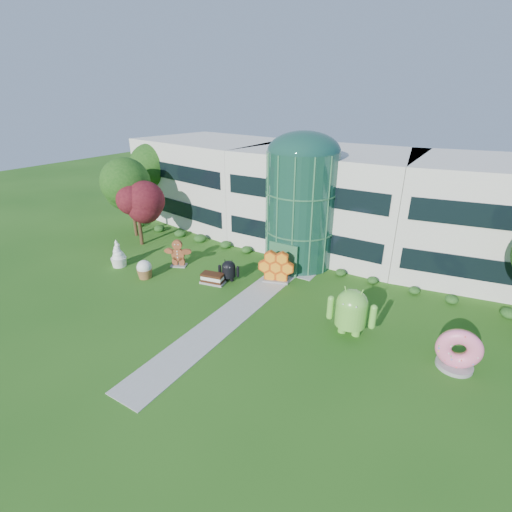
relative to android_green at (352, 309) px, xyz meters
The scene contains 14 objects.
ground 8.65m from the android_green, 154.12° to the right, with size 140.00×140.00×0.00m, color #215114.
building 16.45m from the android_green, 118.03° to the left, with size 46.00×15.00×9.30m, color beige, non-canonical shape.
atrium 11.69m from the android_green, 132.52° to the left, with size 6.00×6.00×9.80m, color #194738.
walkway 8.00m from the android_green, 167.45° to the right, with size 2.40×20.00×0.04m, color #9E9E93.
tree_red 23.46m from the android_green, behind, with size 4.00×4.00×6.00m, color #3F0C14, non-canonical shape.
trees_backdrop 12.26m from the android_green, 129.29° to the left, with size 52.00×8.00×8.40m, color #184411, non-canonical shape.
android_green is the anchor object (origin of this frame).
android_black 10.99m from the android_green, behind, with size 1.82×1.22×2.07m, color black, non-canonical shape.
donut 6.11m from the android_green, ahead, with size 2.43×1.17×2.53m, color #DE548A, non-canonical shape.
gingerbread 16.41m from the android_green, behind, with size 2.71×1.04×2.50m, color brown, non-canonical shape.
ice_cream_sandwich 11.76m from the android_green, behind, with size 1.96×0.98×0.87m, color black, non-canonical shape.
honeycomb 8.42m from the android_green, 152.90° to the left, with size 3.06×1.09×2.41m, color orange, non-canonical shape.
froyo 20.78m from the android_green, behind, with size 1.45×1.45×2.48m, color white, non-canonical shape.
cupcake 17.14m from the android_green, behind, with size 1.31×1.31×1.57m, color white, non-canonical shape.
Camera 1 is at (13.03, -16.26, 14.03)m, focal length 26.00 mm.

